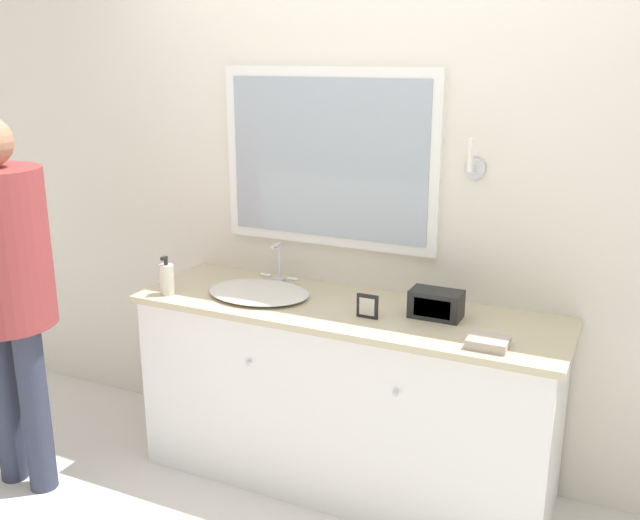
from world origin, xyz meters
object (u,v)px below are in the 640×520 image
object	(u,v)px
picture_frame	(367,306)
appliance_box	(436,304)
soap_bottle	(167,279)
sink_basin	(260,291)
person	(2,268)

from	to	relation	value
picture_frame	appliance_box	bearing A→B (deg)	26.99
picture_frame	soap_bottle	bearing A→B (deg)	-173.55
sink_basin	appliance_box	bearing A→B (deg)	4.86
soap_bottle	person	bearing A→B (deg)	-138.56
soap_bottle	appliance_box	world-z (taller)	soap_bottle
sink_basin	appliance_box	size ratio (longest dim) A/B	2.22
sink_basin	person	world-z (taller)	person
appliance_box	sink_basin	bearing A→B (deg)	-175.14
soap_bottle	person	xyz separation A→B (m)	(-0.52, -0.46, 0.11)
appliance_box	picture_frame	distance (m)	0.29
soap_bottle	picture_frame	size ratio (longest dim) A/B	1.77
sink_basin	soap_bottle	bearing A→B (deg)	-156.62
picture_frame	person	size ratio (longest dim) A/B	0.06
soap_bottle	sink_basin	bearing A→B (deg)	23.38
appliance_box	person	world-z (taller)	person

